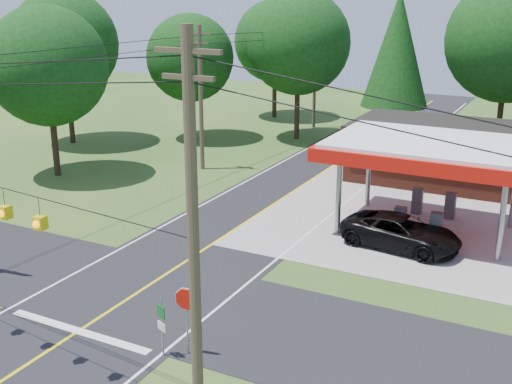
% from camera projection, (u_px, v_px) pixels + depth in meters
% --- Properties ---
extents(ground, '(120.00, 120.00, 0.00)m').
position_uv_depth(ground, '(138.00, 293.00, 27.04)').
color(ground, '#2B4F1C').
rests_on(ground, ground).
extents(main_highway, '(8.00, 120.00, 0.02)m').
position_uv_depth(main_highway, '(138.00, 293.00, 27.04)').
color(main_highway, black).
rests_on(main_highway, ground).
extents(cross_road, '(70.00, 7.00, 0.02)m').
position_uv_depth(cross_road, '(138.00, 293.00, 27.04)').
color(cross_road, black).
rests_on(cross_road, ground).
extents(lane_center_yellow, '(0.15, 110.00, 0.00)m').
position_uv_depth(lane_center_yellow, '(138.00, 292.00, 27.03)').
color(lane_center_yellow, yellow).
rests_on(lane_center_yellow, main_highway).
extents(gas_canopy, '(10.60, 7.40, 4.88)m').
position_uv_depth(gas_canopy, '(431.00, 152.00, 32.81)').
color(gas_canopy, gray).
rests_on(gas_canopy, ground).
extents(convenience_store, '(16.40, 7.55, 3.80)m').
position_uv_depth(convenience_store, '(479.00, 156.00, 41.53)').
color(convenience_store, maroon).
rests_on(convenience_store, ground).
extents(utility_pole_near_right, '(1.80, 0.30, 11.50)m').
position_uv_depth(utility_pole_near_right, '(194.00, 252.00, 16.03)').
color(utility_pole_near_right, '#473828').
rests_on(utility_pole_near_right, ground).
extents(utility_pole_far_left, '(1.80, 0.30, 10.00)m').
position_uv_depth(utility_pole_far_left, '(201.00, 96.00, 44.22)').
color(utility_pole_far_left, '#473828').
rests_on(utility_pole_far_left, ground).
extents(utility_pole_north, '(0.30, 0.30, 9.50)m').
position_uv_depth(utility_pole_north, '(315.00, 76.00, 58.09)').
color(utility_pole_north, '#473828').
rests_on(utility_pole_north, ground).
extents(treeline_backdrop, '(70.27, 51.59, 13.30)m').
position_uv_depth(treeline_backdrop, '(353.00, 61.00, 44.75)').
color(treeline_backdrop, '#332316').
rests_on(treeline_backdrop, ground).
extents(suv_car, '(6.54, 6.54, 1.62)m').
position_uv_depth(suv_car, '(401.00, 233.00, 31.53)').
color(suv_car, black).
rests_on(suv_car, ground).
extents(octagonal_stop_sign, '(0.89, 0.18, 2.58)m').
position_uv_depth(octagonal_stop_sign, '(186.00, 305.00, 21.93)').
color(octagonal_stop_sign, gray).
rests_on(octagonal_stop_sign, ground).
extents(route_sign_post, '(0.44, 0.20, 2.25)m').
position_uv_depth(route_sign_post, '(162.00, 322.00, 21.99)').
color(route_sign_post, gray).
rests_on(route_sign_post, ground).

